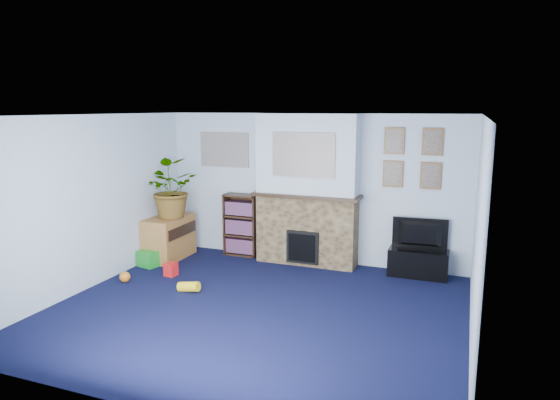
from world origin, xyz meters
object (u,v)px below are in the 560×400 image
at_px(tv_stand, 418,262).
at_px(bookshelf, 242,226).
at_px(sideboard, 169,238).
at_px(television, 420,234).

height_order(tv_stand, bookshelf, bookshelf).
bearing_deg(sideboard, bookshelf, 29.73).
bearing_deg(tv_stand, sideboard, -172.47).
bearing_deg(television, sideboard, 3.72).
xyz_separation_m(tv_stand, bookshelf, (-2.94, 0.08, 0.28)).
bearing_deg(bookshelf, television, -1.10).
relative_size(bookshelf, sideboard, 1.16).
xyz_separation_m(television, bookshelf, (-2.94, 0.06, -0.14)).
bearing_deg(sideboard, television, 7.81).
distance_m(television, sideboard, 4.04).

